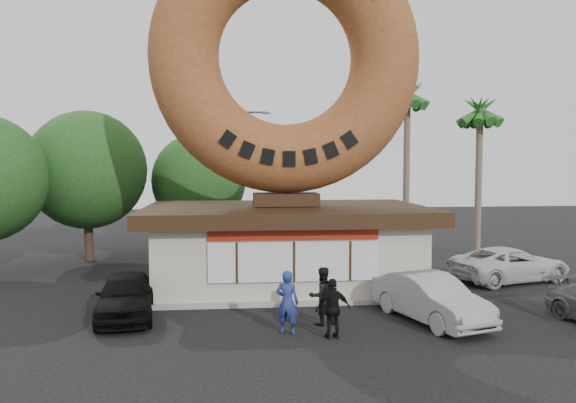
# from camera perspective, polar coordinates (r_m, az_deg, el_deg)

# --- Properties ---
(ground) EXTENTS (90.00, 90.00, 0.00)m
(ground) POSITION_cam_1_polar(r_m,az_deg,el_deg) (17.30, 1.68, -12.91)
(ground) COLOR black
(ground) RESTS_ON ground
(donut_shop) EXTENTS (11.20, 7.20, 3.80)m
(donut_shop) POSITION_cam_1_polar(r_m,az_deg,el_deg) (22.74, -0.22, -4.26)
(donut_shop) COLOR beige
(donut_shop) RESTS_ON ground
(giant_donut) EXTENTS (10.74, 2.74, 10.74)m
(giant_donut) POSITION_cam_1_polar(r_m,az_deg,el_deg) (22.89, -0.23, 14.41)
(giant_donut) COLOR #9B552D
(giant_donut) RESTS_ON donut_shop
(tree_west) EXTENTS (6.00, 6.00, 7.65)m
(tree_west) POSITION_cam_1_polar(r_m,az_deg,el_deg) (30.34, -19.73, 3.03)
(tree_west) COLOR #473321
(tree_west) RESTS_ON ground
(tree_mid) EXTENTS (5.20, 5.20, 6.63)m
(tree_mid) POSITION_cam_1_polar(r_m,az_deg,el_deg) (31.49, -9.05, 2.11)
(tree_mid) COLOR #473321
(tree_mid) RESTS_ON ground
(palm_near) EXTENTS (2.60, 2.60, 9.75)m
(palm_near) POSITION_cam_1_polar(r_m,az_deg,el_deg) (32.08, 12.05, 9.96)
(palm_near) COLOR #726651
(palm_near) RESTS_ON ground
(palm_far) EXTENTS (2.60, 2.60, 8.75)m
(palm_far) POSITION_cam_1_polar(r_m,az_deg,el_deg) (31.84, 18.93, 8.20)
(palm_far) COLOR #726651
(palm_far) RESTS_ON ground
(street_lamp) EXTENTS (2.11, 0.20, 8.00)m
(street_lamp) POSITION_cam_1_polar(r_m,az_deg,el_deg) (32.42, -5.16, 3.01)
(street_lamp) COLOR #59595E
(street_lamp) RESTS_ON ground
(person_left) EXTENTS (0.80, 0.67, 1.88)m
(person_left) POSITION_cam_1_polar(r_m,az_deg,el_deg) (16.72, -0.08, -10.17)
(person_left) COLOR navy
(person_left) RESTS_ON ground
(person_center) EXTENTS (1.04, 0.91, 1.80)m
(person_center) POSITION_cam_1_polar(r_m,az_deg,el_deg) (17.64, 3.47, -9.55)
(person_center) COLOR black
(person_center) RESTS_ON ground
(person_right) EXTENTS (1.06, 0.56, 1.73)m
(person_right) POSITION_cam_1_polar(r_m,az_deg,el_deg) (16.34, 4.60, -10.79)
(person_right) COLOR black
(person_right) RESTS_ON ground
(car_black) EXTENTS (2.27, 4.52, 1.48)m
(car_black) POSITION_cam_1_polar(r_m,az_deg,el_deg) (19.13, -16.18, -9.13)
(car_black) COLOR black
(car_black) RESTS_ON ground
(car_silver) EXTENTS (2.88, 4.78, 1.49)m
(car_silver) POSITION_cam_1_polar(r_m,az_deg,el_deg) (18.54, 14.30, -9.50)
(car_silver) COLOR #98999D
(car_silver) RESTS_ON ground
(car_white) EXTENTS (5.67, 3.75, 1.45)m
(car_white) POSITION_cam_1_polar(r_m,az_deg,el_deg) (25.67, 21.61, -5.95)
(car_white) COLOR silver
(car_white) RESTS_ON ground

